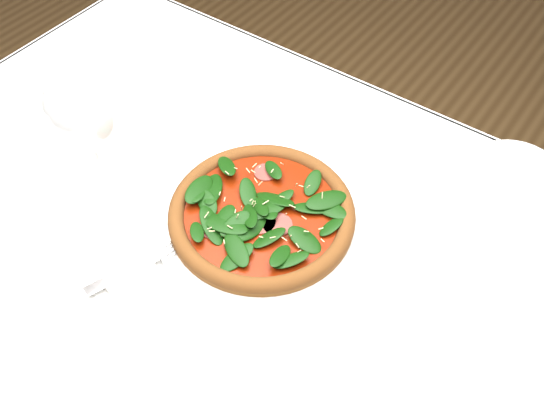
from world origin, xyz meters
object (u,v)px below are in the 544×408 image
Objects in this scene: pizza at (262,212)px; wine_glass at (82,115)px; plate at (262,219)px; napkin at (128,274)px.

wine_glass is at bearing -156.40° from pizza.
plate is at bearing 23.60° from wine_glass.
wine_glass reaches higher than plate.
wine_glass reaches higher than pizza.
plate is at bearing 63.29° from napkin.
pizza reaches higher than plate.
wine_glass is 1.55× the size of napkin.
plate is 0.02m from pizza.
pizza is 1.53× the size of wine_glass.
napkin is at bearing -116.71° from plate.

